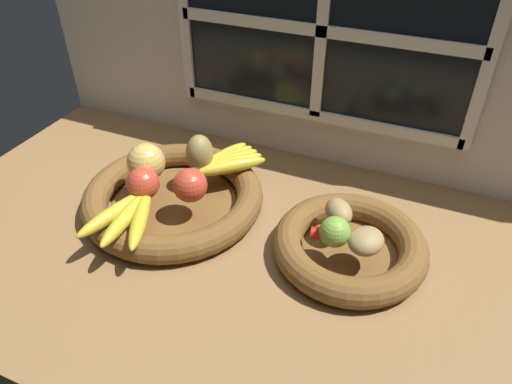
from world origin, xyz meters
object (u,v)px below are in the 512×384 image
Objects in this scene: apple_red_front at (143,183)px; lime_near at (335,232)px; apple_red_right at (190,185)px; chili_pepper at (342,237)px; banana_bunch_front at (128,215)px; potato_small at (366,241)px; pear_brown at (200,153)px; fruit_bowl_left at (173,197)px; fruit_bowl_right at (350,246)px; banana_bunch_back at (226,162)px; apple_golden_left at (146,162)px; potato_oblong at (339,212)px.

lime_near is at bearing 2.26° from apple_red_front.
chili_pepper is at bearing -1.18° from apple_red_right.
chili_pepper is at bearing 14.44° from banana_bunch_front.
apple_red_right reaches higher than banana_bunch_front.
potato_small is (43.36, 2.13, -1.24)cm from apple_red_front.
apple_red_right is 1.04× the size of apple_red_front.
pear_brown reaches higher than potato_small.
apple_red_front is at bearing -120.83° from fruit_bowl_left.
apple_red_right reaches higher than fruit_bowl_left.
fruit_bowl_left is 5.74× the size of apple_red_front.
potato_small reaches higher than fruit_bowl_left.
fruit_bowl_right is at bearing -0.00° from fruit_bowl_left.
apple_red_right is at bearing -96.30° from banana_bunch_back.
apple_red_right is 1.23× the size of lime_near.
fruit_bowl_left is 8.83cm from apple_red_right.
apple_golden_left is at bearing 166.47° from apple_red_right.
chili_pepper is at bearing 3.31° from apple_red_front.
chili_pepper is (37.83, 9.74, -0.22)cm from banana_bunch_front.
fruit_bowl_right is 3.40× the size of pear_brown.
apple_red_front reaches higher than potato_small.
potato_small is 1.26× the size of lime_near.
pear_brown is 1.52× the size of lime_near.
lime_near is (29.11, -1.39, -0.63)cm from apple_red_right.
lime_near is (-5.37, -0.63, 0.73)cm from potato_small.
apple_red_front is 0.39× the size of banana_bunch_back.
pear_brown is 34.18cm from lime_near.
apple_golden_left is at bearing 165.26° from chili_pepper.
banana_bunch_front is 37.72cm from lime_near.
banana_bunch_back is at bearing 164.02° from potato_oblong.
potato_small is at bearing -1.27° from apple_red_right.
pear_brown is at bearing 77.87° from banana_bunch_front.
fruit_bowl_left is 1.32× the size of fruit_bowl_right.
fruit_bowl_right is 6.43cm from potato_small.
fruit_bowl_left is at bearing 175.79° from potato_small.
apple_golden_left is 0.72× the size of chili_pepper.
fruit_bowl_left is at bearing -175.63° from potato_oblong.
pear_brown reaches higher than apple_red_front.
fruit_bowl_right is at bearing 57.25° from chili_pepper.
potato_small is at bearing -15.57° from pear_brown.
fruit_bowl_left is 5.40× the size of potato_small.
apple_red_front is 0.83× the size of apple_golden_left.
apple_red_right is 34.52cm from potato_small.
chili_pepper reaches higher than fruit_bowl_left.
banana_bunch_back is 35.66cm from potato_small.
fruit_bowl_left is 9.09cm from apple_golden_left.
lime_near reaches higher than banana_bunch_back.
fruit_bowl_right is 4.08× the size of potato_small.
apple_red_front is at bearing -177.19° from potato_small.
fruit_bowl_right is (37.35, -0.00, 0.02)cm from fruit_bowl_left.
lime_near is (32.29, -11.12, -1.42)cm from pear_brown.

